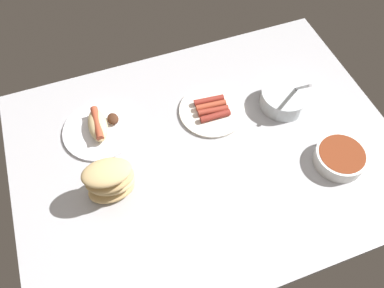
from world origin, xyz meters
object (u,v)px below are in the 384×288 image
at_px(bowl_coleslaw, 284,98).
at_px(plate_sausages, 212,110).
at_px(plate_hotdog_assembled, 99,127).
at_px(bread_stack, 110,180).
at_px(bowl_chili, 340,157).

relative_size(bowl_coleslaw, plate_sausages, 0.72).
xyz_separation_m(plate_sausages, plate_hotdog_assembled, (-0.37, 0.05, 0.01)).
distance_m(bowl_coleslaw, plate_hotdog_assembled, 0.62).
bearing_deg(plate_hotdog_assembled, bowl_coleslaw, -9.77).
bearing_deg(plate_hotdog_assembled, bread_stack, -92.75).
bearing_deg(bowl_chili, bread_stack, 168.52).
distance_m(plate_sausages, bread_stack, 0.42).
distance_m(bread_stack, plate_hotdog_assembled, 0.24).
bearing_deg(plate_sausages, bread_stack, -155.04).
bearing_deg(bowl_coleslaw, bread_stack, -168.57).
relative_size(bowl_coleslaw, bread_stack, 1.05).
xyz_separation_m(bowl_coleslaw, plate_sausages, (-0.24, 0.05, -0.02)).
bearing_deg(plate_hotdog_assembled, bowl_chili, -28.95).
bearing_deg(bowl_coleslaw, plate_sausages, 167.74).
distance_m(bread_stack, bowl_chili, 0.69).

